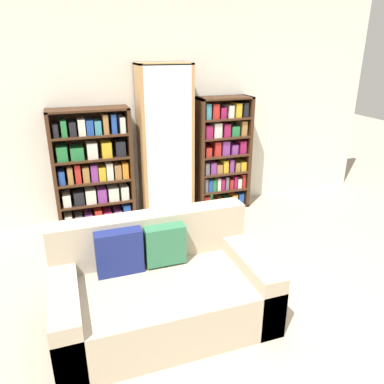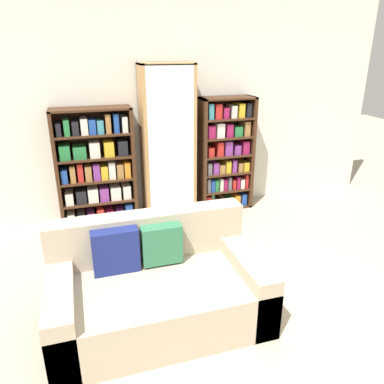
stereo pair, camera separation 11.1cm
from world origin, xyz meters
name	(u,v)px [view 1 (the left image)]	position (x,y,z in m)	size (l,w,h in m)	color
ground_plane	(245,340)	(0.00, 0.00, 0.00)	(16.00, 16.00, 0.00)	tan
wall_back	(155,108)	(0.00, 2.61, 1.35)	(6.13, 0.06, 2.70)	silver
couch	(161,289)	(-0.53, 0.46, 0.27)	(1.63, 0.94, 0.79)	tan
bookshelf_left	(94,171)	(-0.82, 2.41, 0.69)	(0.91, 0.32, 1.42)	#3D2314
display_cabinet	(165,144)	(0.06, 2.39, 0.94)	(0.64, 0.36, 1.89)	#AD7F4C
bookshelf_right	(222,155)	(0.84, 2.41, 0.73)	(0.70, 0.32, 1.48)	#3D2314
wine_bottle	(211,211)	(0.52, 1.96, 0.15)	(0.09, 0.09, 0.37)	#143819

